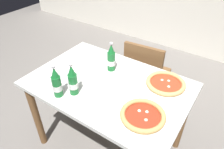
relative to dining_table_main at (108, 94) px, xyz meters
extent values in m
plane|color=slate|center=(0.00, 0.00, -0.64)|extent=(8.00, 8.00, 0.00)
cube|color=silver|center=(0.00, 0.00, 0.10)|extent=(1.20, 0.80, 0.03)
cylinder|color=brown|center=(-0.54, -0.34, -0.28)|extent=(0.06, 0.06, 0.72)
cylinder|color=brown|center=(-0.54, 0.34, -0.28)|extent=(0.06, 0.06, 0.72)
cylinder|color=brown|center=(0.54, 0.34, -0.28)|extent=(0.06, 0.06, 0.72)
cube|color=brown|center=(0.02, 0.68, -0.21)|extent=(0.43, 0.43, 0.04)
cube|color=brown|center=(0.04, 0.50, 0.01)|extent=(0.38, 0.07, 0.40)
cylinder|color=brown|center=(0.18, 0.86, -0.43)|extent=(0.04, 0.04, 0.41)
cylinder|color=brown|center=(-0.16, 0.84, -0.43)|extent=(0.04, 0.04, 0.41)
cylinder|color=brown|center=(0.21, 0.52, -0.43)|extent=(0.04, 0.04, 0.41)
cylinder|color=brown|center=(-0.13, 0.50, -0.43)|extent=(0.04, 0.04, 0.41)
cylinder|color=white|center=(0.38, -0.17, 0.12)|extent=(0.31, 0.31, 0.01)
cylinder|color=#AD2D19|center=(0.38, -0.17, 0.13)|extent=(0.22, 0.22, 0.01)
torus|color=tan|center=(0.38, -0.17, 0.14)|extent=(0.28, 0.28, 0.03)
sphere|color=silver|center=(0.34, -0.14, 0.13)|extent=(0.02, 0.02, 0.02)
sphere|color=silver|center=(0.41, -0.19, 0.13)|extent=(0.02, 0.02, 0.02)
sphere|color=silver|center=(0.38, -0.12, 0.13)|extent=(0.02, 0.02, 0.02)
cylinder|color=white|center=(0.37, 0.21, 0.12)|extent=(0.31, 0.31, 0.01)
cylinder|color=#BC381E|center=(0.37, 0.21, 0.13)|extent=(0.23, 0.23, 0.01)
torus|color=tan|center=(0.37, 0.21, 0.14)|extent=(0.29, 0.29, 0.03)
sphere|color=silver|center=(0.33, 0.24, 0.13)|extent=(0.02, 0.02, 0.02)
sphere|color=silver|center=(0.40, 0.19, 0.13)|extent=(0.02, 0.02, 0.02)
sphere|color=silver|center=(0.38, 0.26, 0.13)|extent=(0.02, 0.02, 0.02)
cylinder|color=#196B2D|center=(-0.08, 0.16, 0.19)|extent=(0.06, 0.06, 0.16)
cone|color=#196B2D|center=(-0.08, 0.16, 0.31)|extent=(0.05, 0.05, 0.07)
cylinder|color=#B7B7BC|center=(-0.08, 0.16, 0.36)|extent=(0.03, 0.03, 0.01)
cylinder|color=white|center=(-0.08, 0.16, 0.19)|extent=(0.07, 0.07, 0.04)
cylinder|color=#196B2D|center=(-0.21, -0.31, 0.19)|extent=(0.06, 0.06, 0.16)
cone|color=#196B2D|center=(-0.21, -0.31, 0.31)|extent=(0.05, 0.05, 0.07)
cylinder|color=#B7B7BC|center=(-0.21, -0.31, 0.36)|extent=(0.03, 0.03, 0.01)
cylinder|color=white|center=(-0.21, -0.31, 0.19)|extent=(0.07, 0.07, 0.04)
cylinder|color=#196B2D|center=(-0.14, -0.23, 0.19)|extent=(0.06, 0.06, 0.16)
cone|color=#196B2D|center=(-0.14, -0.23, 0.31)|extent=(0.05, 0.05, 0.07)
cylinder|color=#B7B7BC|center=(-0.14, -0.23, 0.36)|extent=(0.03, 0.03, 0.01)
cylinder|color=white|center=(-0.14, -0.23, 0.19)|extent=(0.07, 0.07, 0.04)
cube|color=white|center=(-0.37, -0.14, 0.12)|extent=(0.21, 0.21, 0.00)
cube|color=silver|center=(-0.35, -0.14, 0.12)|extent=(0.02, 0.19, 0.00)
cube|color=silver|center=(-0.39, -0.14, 0.12)|extent=(0.06, 0.17, 0.00)
camera|label=1|loc=(0.71, -1.00, 1.10)|focal=33.32mm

